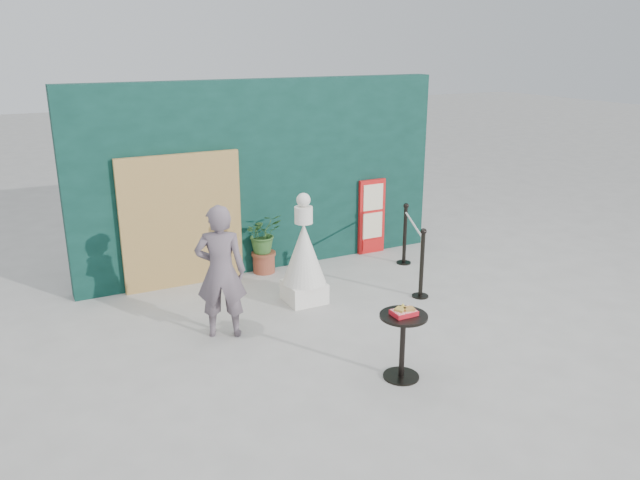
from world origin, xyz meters
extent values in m
plane|color=#ADAAA5|center=(0.00, 0.00, 0.00)|extent=(60.00, 60.00, 0.00)
cube|color=black|center=(0.00, 3.15, 1.50)|extent=(6.00, 0.30, 3.00)
cube|color=tan|center=(-1.40, 2.94, 1.00)|extent=(1.80, 0.08, 2.00)
imported|color=#63555F|center=(-1.44, 1.04, 0.85)|extent=(0.73, 0.62, 1.69)
cube|color=red|center=(1.90, 2.96, 0.65)|extent=(0.50, 0.06, 1.30)
cube|color=beige|center=(1.90, 2.92, 1.00)|extent=(0.38, 0.02, 0.45)
cube|color=beige|center=(1.90, 2.92, 0.50)|extent=(0.38, 0.02, 0.45)
cube|color=red|center=(1.90, 2.92, 0.15)|extent=(0.38, 0.02, 0.18)
cube|color=white|center=(-0.08, 1.54, 0.14)|extent=(0.53, 0.53, 0.29)
cone|color=silver|center=(-0.08, 1.54, 0.72)|extent=(0.62, 0.62, 0.87)
cylinder|color=white|center=(-0.08, 1.54, 1.27)|extent=(0.25, 0.25, 0.23)
sphere|color=white|center=(-0.08, 1.54, 1.48)|extent=(0.19, 0.19, 0.19)
cylinder|color=black|center=(-0.04, -0.85, 0.01)|extent=(0.40, 0.40, 0.02)
cylinder|color=black|center=(-0.04, -0.85, 0.36)|extent=(0.06, 0.06, 0.72)
cylinder|color=black|center=(-0.04, -0.85, 0.73)|extent=(0.52, 0.52, 0.03)
cube|color=red|center=(-0.04, -0.85, 0.78)|extent=(0.26, 0.19, 0.05)
cube|color=red|center=(-0.04, -0.85, 0.80)|extent=(0.24, 0.17, 0.00)
cube|color=gold|center=(-0.08, -0.84, 0.82)|extent=(0.15, 0.14, 0.02)
cube|color=#C68A48|center=(0.01, -0.87, 0.82)|extent=(0.13, 0.13, 0.02)
cone|color=gold|center=(-0.02, -0.80, 0.83)|extent=(0.06, 0.06, 0.06)
cylinder|color=brown|center=(-0.14, 2.89, 0.14)|extent=(0.35, 0.35, 0.29)
cylinder|color=brown|center=(-0.14, 2.89, 0.31)|extent=(0.39, 0.39, 0.05)
imported|color=#305B27|center=(-0.14, 2.89, 0.66)|extent=(0.57, 0.50, 0.64)
cylinder|color=black|center=(1.49, 0.92, 0.01)|extent=(0.24, 0.24, 0.02)
cylinder|color=black|center=(1.49, 0.92, 0.48)|extent=(0.06, 0.06, 0.96)
sphere|color=black|center=(1.49, 0.92, 0.99)|extent=(0.09, 0.09, 0.09)
cylinder|color=black|center=(2.09, 2.22, 0.01)|extent=(0.24, 0.24, 0.02)
cylinder|color=black|center=(2.09, 2.22, 0.48)|extent=(0.06, 0.06, 0.96)
sphere|color=black|center=(2.09, 2.22, 0.99)|extent=(0.09, 0.09, 0.09)
cylinder|color=silver|center=(1.79, 1.57, 0.88)|extent=(0.63, 1.31, 0.03)
camera|label=1|loc=(-3.61, -5.87, 3.53)|focal=35.00mm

